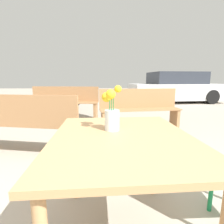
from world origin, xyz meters
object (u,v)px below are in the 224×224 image
(table_front, at_px, (122,150))
(parked_car, at_px, (175,88))
(bicycle, at_px, (59,99))
(bench_far, at_px, (65,101))
(flower_vase, at_px, (111,114))
(bench_near, at_px, (12,122))
(bench_middle, at_px, (139,108))

(table_front, bearing_deg, parked_car, 65.96)
(table_front, relative_size, bicycle, 0.67)
(bicycle, bearing_deg, bench_far, -70.59)
(table_front, height_order, bicycle, bicycle)
(flower_vase, relative_size, bench_near, 0.15)
(flower_vase, height_order, bench_far, flower_vase)
(flower_vase, distance_m, parked_car, 7.61)
(bench_near, distance_m, bicycle, 3.97)
(bench_middle, height_order, parked_car, parked_car)
(bicycle, distance_m, parked_car, 5.18)
(table_front, distance_m, flower_vase, 0.24)
(bench_near, height_order, bench_far, same)
(bench_far, height_order, bicycle, bench_far)
(table_front, relative_size, parked_car, 0.24)
(table_front, height_order, bench_far, bench_far)
(bench_middle, relative_size, bicycle, 1.08)
(flower_vase, distance_m, bench_near, 1.82)
(table_front, relative_size, bench_far, 0.55)
(bicycle, xyz_separation_m, parked_car, (4.88, 1.72, 0.30))
(bench_middle, height_order, bench_far, same)
(table_front, height_order, bench_middle, bench_middle)
(bench_far, bearing_deg, bicycle, 109.41)
(table_front, xyz_separation_m, bicycle, (-1.75, 5.30, -0.28))
(parked_car, bearing_deg, bench_middle, -119.43)
(bench_near, relative_size, parked_car, 0.46)
(bench_middle, bearing_deg, flower_vase, -105.30)
(bench_far, xyz_separation_m, bicycle, (-0.56, 1.58, -0.13))
(bench_far, bearing_deg, table_front, -72.25)
(bench_middle, height_order, bicycle, bench_middle)
(bench_near, distance_m, bench_middle, 2.29)
(bench_near, relative_size, bench_middle, 1.18)
(table_front, distance_m, bicycle, 5.59)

